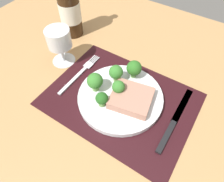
# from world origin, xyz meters

# --- Properties ---
(ground_plane) EXTENTS (1.40, 1.10, 0.03)m
(ground_plane) POSITION_xyz_m (0.00, 0.00, -0.01)
(ground_plane) COLOR tan
(placemat) EXTENTS (0.41, 0.31, 0.00)m
(placemat) POSITION_xyz_m (0.00, 0.00, 0.00)
(placemat) COLOR black
(placemat) RESTS_ON ground_plane
(plate) EXTENTS (0.24, 0.24, 0.02)m
(plate) POSITION_xyz_m (0.00, 0.00, 0.01)
(plate) COLOR silver
(plate) RESTS_ON placemat
(steak) EXTENTS (0.12, 0.12, 0.02)m
(steak) POSITION_xyz_m (0.03, -0.00, 0.03)
(steak) COLOR tan
(steak) RESTS_ON plate
(broccoli_back_left) EXTENTS (0.04, 0.04, 0.06)m
(broccoli_back_left) POSITION_xyz_m (-0.04, 0.04, 0.05)
(broccoli_back_left) COLOR #6B994C
(broccoli_back_left) RESTS_ON plate
(broccoli_center) EXTENTS (0.04, 0.04, 0.06)m
(broccoli_center) POSITION_xyz_m (-0.07, -0.02, 0.05)
(broccoli_center) COLOR #6B994C
(broccoli_center) RESTS_ON plate
(broccoli_near_fork) EXTENTS (0.03, 0.03, 0.04)m
(broccoli_near_fork) POSITION_xyz_m (-0.03, -0.05, 0.04)
(broccoli_near_fork) COLOR #6B994C
(broccoli_near_fork) RESTS_ON plate
(broccoli_near_steak) EXTENTS (0.04, 0.04, 0.06)m
(broccoli_near_steak) POSITION_xyz_m (-0.01, 0.08, 0.05)
(broccoli_near_steak) COLOR #5B8942
(broccoli_near_steak) RESTS_ON plate
(broccoli_front_edge) EXTENTS (0.04, 0.04, 0.05)m
(broccoli_front_edge) POSITION_xyz_m (-0.01, 0.00, 0.05)
(broccoli_front_edge) COLOR #5B8942
(broccoli_front_edge) RESTS_ON plate
(fork) EXTENTS (0.02, 0.19, 0.01)m
(fork) POSITION_xyz_m (-0.16, 0.01, 0.01)
(fork) COLOR silver
(fork) RESTS_ON placemat
(knife) EXTENTS (0.02, 0.23, 0.01)m
(knife) POSITION_xyz_m (0.16, 0.01, 0.01)
(knife) COLOR black
(knife) RESTS_ON placemat
(wine_bottle) EXTENTS (0.08, 0.08, 0.28)m
(wine_bottle) POSITION_xyz_m (-0.31, 0.17, 0.10)
(wine_bottle) COLOR #331E0F
(wine_bottle) RESTS_ON ground_plane
(wine_glass) EXTENTS (0.08, 0.08, 0.12)m
(wine_glass) POSITION_xyz_m (-0.24, 0.03, 0.08)
(wine_glass) COLOR silver
(wine_glass) RESTS_ON ground_plane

